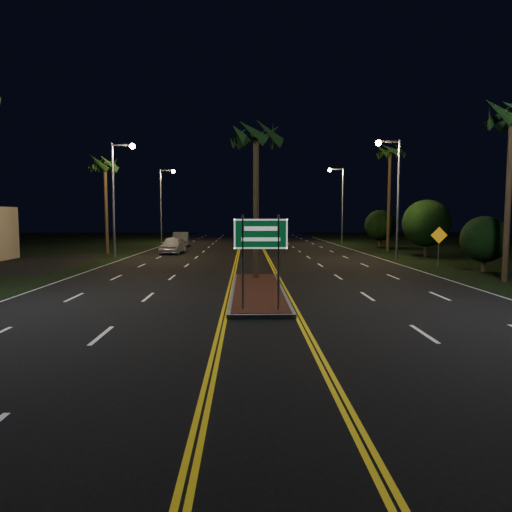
{
  "coord_description": "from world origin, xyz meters",
  "views": [
    {
      "loc": [
        -0.48,
        -12.46,
        3.29
      ],
      "look_at": [
        -0.15,
        3.46,
        1.9
      ],
      "focal_mm": 32.0,
      "sensor_mm": 36.0,
      "label": 1
    }
  ],
  "objects_px": {
    "shrub_mid": "(426,223)",
    "shrub_near": "(484,239)",
    "palm_right_far": "(390,153)",
    "streetlight_right_far": "(339,196)",
    "car_far": "(181,238)",
    "car_near": "(173,243)",
    "streetlight_left_far": "(164,197)",
    "palm_right_near": "(512,115)",
    "highway_sign": "(261,243)",
    "palm_left_far": "(105,165)",
    "median_island": "(258,291)",
    "warning_sign": "(439,241)",
    "streetlight_right_mid": "(393,185)",
    "palm_median": "(256,135)",
    "shrub_far": "(380,225)",
    "streetlight_left_mid": "(118,186)"
  },
  "relations": [
    {
      "from": "streetlight_left_far",
      "to": "streetlight_right_mid",
      "type": "xyz_separation_m",
      "value": [
        21.23,
        -22.0,
        0.0
      ]
    },
    {
      "from": "streetlight_right_far",
      "to": "streetlight_left_far",
      "type": "bearing_deg",
      "value": 174.62
    },
    {
      "from": "car_far",
      "to": "shrub_mid",
      "type": "bearing_deg",
      "value": -37.71
    },
    {
      "from": "streetlight_right_mid",
      "to": "median_island",
      "type": "bearing_deg",
      "value": -125.28
    },
    {
      "from": "streetlight_right_mid",
      "to": "palm_right_near",
      "type": "distance_m",
      "value": 12.41
    },
    {
      "from": "streetlight_left_far",
      "to": "car_far",
      "type": "distance_m",
      "value": 8.23
    },
    {
      "from": "streetlight_right_mid",
      "to": "shrub_mid",
      "type": "xyz_separation_m",
      "value": [
        3.39,
        2.0,
        -2.93
      ]
    },
    {
      "from": "streetlight_left_far",
      "to": "palm_right_far",
      "type": "height_order",
      "value": "palm_right_far"
    },
    {
      "from": "palm_right_near",
      "to": "car_far",
      "type": "relative_size",
      "value": 1.73
    },
    {
      "from": "palm_left_far",
      "to": "streetlight_right_far",
      "type": "bearing_deg",
      "value": 30.88
    },
    {
      "from": "shrub_mid",
      "to": "warning_sign",
      "type": "height_order",
      "value": "shrub_mid"
    },
    {
      "from": "median_island",
      "to": "palm_right_near",
      "type": "xyz_separation_m",
      "value": [
        12.5,
        3.0,
        8.13
      ]
    },
    {
      "from": "shrub_mid",
      "to": "shrub_far",
      "type": "relative_size",
      "value": 1.17
    },
    {
      "from": "streetlight_left_far",
      "to": "palm_right_near",
      "type": "height_order",
      "value": "palm_right_near"
    },
    {
      "from": "streetlight_left_far",
      "to": "car_far",
      "type": "height_order",
      "value": "streetlight_left_far"
    },
    {
      "from": "median_island",
      "to": "warning_sign",
      "type": "height_order",
      "value": "warning_sign"
    },
    {
      "from": "highway_sign",
      "to": "palm_right_near",
      "type": "relative_size",
      "value": 0.34
    },
    {
      "from": "palm_right_far",
      "to": "palm_median",
      "type": "bearing_deg",
      "value": -123.28
    },
    {
      "from": "streetlight_left_far",
      "to": "palm_right_far",
      "type": "xyz_separation_m",
      "value": [
        23.41,
        -14.0,
        3.49
      ]
    },
    {
      "from": "median_island",
      "to": "palm_left_far",
      "type": "height_order",
      "value": "palm_left_far"
    },
    {
      "from": "car_near",
      "to": "car_far",
      "type": "height_order",
      "value": "car_far"
    },
    {
      "from": "streetlight_right_far",
      "to": "palm_right_near",
      "type": "height_order",
      "value": "palm_right_near"
    },
    {
      "from": "palm_right_near",
      "to": "streetlight_left_mid",
      "type": "bearing_deg",
      "value": 148.8
    },
    {
      "from": "streetlight_left_far",
      "to": "median_island",
      "type": "bearing_deg",
      "value": -74.0
    },
    {
      "from": "shrub_far",
      "to": "streetlight_right_mid",
      "type": "bearing_deg",
      "value": -102.82
    },
    {
      "from": "palm_median",
      "to": "palm_left_far",
      "type": "relative_size",
      "value": 0.94
    },
    {
      "from": "palm_right_far",
      "to": "shrub_near",
      "type": "xyz_separation_m",
      "value": [
        0.7,
        -16.0,
        -7.2
      ]
    },
    {
      "from": "streetlight_right_far",
      "to": "streetlight_right_mid",
      "type": "bearing_deg",
      "value": -90.0
    },
    {
      "from": "highway_sign",
      "to": "palm_left_far",
      "type": "relative_size",
      "value": 0.36
    },
    {
      "from": "palm_median",
      "to": "car_near",
      "type": "height_order",
      "value": "palm_median"
    },
    {
      "from": "highway_sign",
      "to": "streetlight_right_far",
      "type": "relative_size",
      "value": 0.36
    },
    {
      "from": "shrub_mid",
      "to": "shrub_near",
      "type": "bearing_deg",
      "value": -92.86
    },
    {
      "from": "palm_right_far",
      "to": "shrub_far",
      "type": "relative_size",
      "value": 2.6
    },
    {
      "from": "shrub_far",
      "to": "streetlight_left_mid",
      "type": "bearing_deg",
      "value": -153.82
    },
    {
      "from": "streetlight_left_far",
      "to": "shrub_near",
      "type": "height_order",
      "value": "streetlight_left_far"
    },
    {
      "from": "streetlight_left_far",
      "to": "highway_sign",
      "type": "bearing_deg",
      "value": -75.56
    },
    {
      "from": "streetlight_left_far",
      "to": "warning_sign",
      "type": "height_order",
      "value": "streetlight_left_far"
    },
    {
      "from": "shrub_far",
      "to": "car_near",
      "type": "height_order",
      "value": "shrub_far"
    },
    {
      "from": "streetlight_left_mid",
      "to": "palm_median",
      "type": "height_order",
      "value": "streetlight_left_mid"
    },
    {
      "from": "streetlight_right_far",
      "to": "car_far",
      "type": "relative_size",
      "value": 1.67
    },
    {
      "from": "palm_right_near",
      "to": "shrub_far",
      "type": "relative_size",
      "value": 2.35
    },
    {
      "from": "car_near",
      "to": "palm_right_near",
      "type": "bearing_deg",
      "value": -39.06
    },
    {
      "from": "streetlight_right_mid",
      "to": "shrub_near",
      "type": "bearing_deg",
      "value": -70.16
    },
    {
      "from": "streetlight_left_far",
      "to": "car_near",
      "type": "xyz_separation_m",
      "value": [
        3.57,
        -15.79,
        -4.78
      ]
    },
    {
      "from": "palm_right_near",
      "to": "shrub_near",
      "type": "bearing_deg",
      "value": 75.96
    },
    {
      "from": "shrub_far",
      "to": "car_far",
      "type": "height_order",
      "value": "shrub_far"
    },
    {
      "from": "car_near",
      "to": "highway_sign",
      "type": "bearing_deg",
      "value": -70.59
    },
    {
      "from": "shrub_near",
      "to": "car_far",
      "type": "bearing_deg",
      "value": 131.61
    },
    {
      "from": "median_island",
      "to": "shrub_near",
      "type": "height_order",
      "value": "shrub_near"
    },
    {
      "from": "palm_right_far",
      "to": "warning_sign",
      "type": "bearing_deg",
      "value": -93.01
    }
  ]
}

